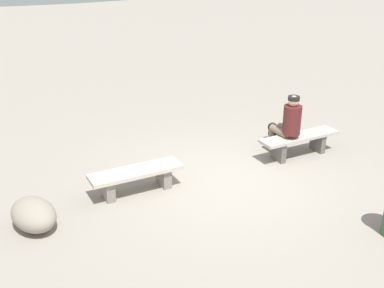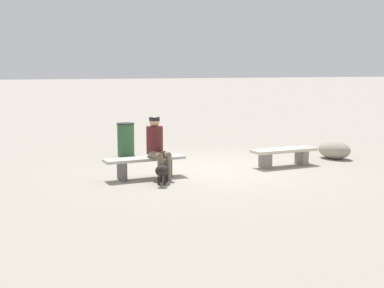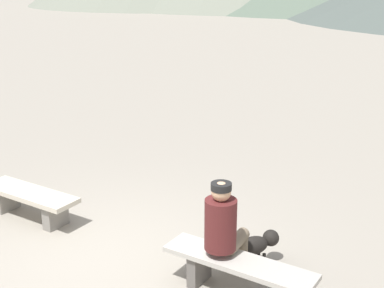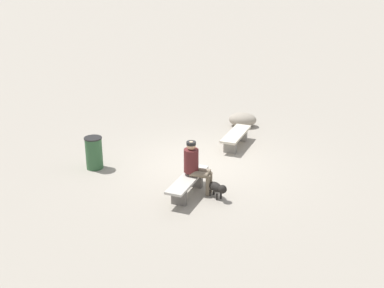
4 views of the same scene
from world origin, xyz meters
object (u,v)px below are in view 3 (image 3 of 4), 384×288
(bench_right, at_px, (238,270))
(dog, at_px, (257,244))
(bench_left, at_px, (30,199))
(seated_person, at_px, (224,226))

(bench_right, xyz_separation_m, dog, (-0.13, 0.71, -0.04))
(bench_left, height_order, bench_right, bench_right)
(bench_left, xyz_separation_m, bench_right, (3.46, -0.00, 0.02))
(bench_right, height_order, dog, bench_right)
(dog, bearing_deg, seated_person, -159.44)
(bench_left, bearing_deg, seated_person, -0.26)
(bench_left, height_order, seated_person, seated_person)
(bench_right, relative_size, dog, 2.87)
(bench_left, distance_m, bench_right, 3.46)
(bench_left, bearing_deg, dog, 10.37)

